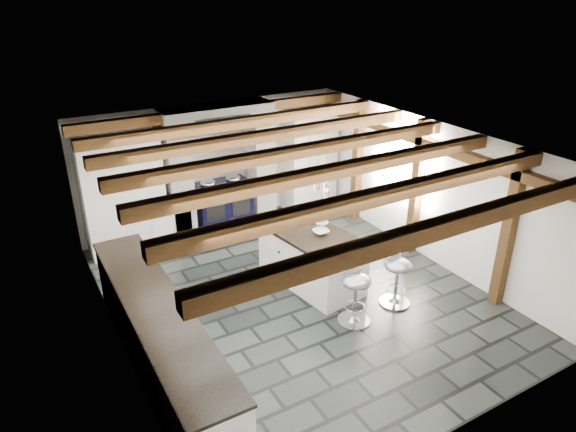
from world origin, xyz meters
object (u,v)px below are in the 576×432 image
bar_stool_near (397,273)px  bar_stool_far (355,289)px  range_cooker (222,204)px  kitchen_island (311,257)px

bar_stool_near → bar_stool_far: bearing=172.7°
range_cooker → bar_stool_far: bearing=-84.6°
kitchen_island → bar_stool_far: kitchen_island is taller
kitchen_island → bar_stool_near: (0.73, -1.09, 0.07)m
range_cooker → bar_stool_far: (0.35, -3.64, 0.05)m
range_cooker → bar_stool_near: size_ratio=1.25×
kitchen_island → bar_stool_far: (-0.04, -1.15, 0.08)m
kitchen_island → bar_stool_far: size_ratio=2.19×
bar_stool_far → range_cooker: bearing=105.4°
bar_stool_far → bar_stool_near: bearing=14.3°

